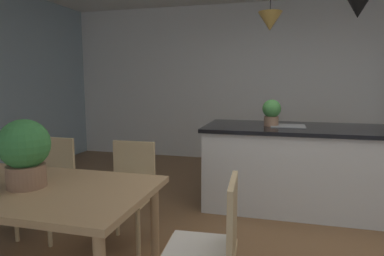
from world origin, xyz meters
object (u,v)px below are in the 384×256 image
(chair_far_right, at_px, (129,190))
(potted_plant_on_island, at_px, (272,112))
(kitchen_island, at_px, (305,167))
(potted_plant_on_table, at_px, (25,151))
(chair_kitchen_end, at_px, (208,249))
(dining_table, at_px, (15,196))
(chair_far_left, at_px, (48,183))

(chair_far_right, relative_size, potted_plant_on_island, 3.01)
(chair_far_right, relative_size, kitchen_island, 0.40)
(kitchen_island, bearing_deg, potted_plant_on_table, -130.60)
(potted_plant_on_table, bearing_deg, chair_kitchen_end, 0.90)
(kitchen_island, bearing_deg, chair_far_right, -140.02)
(dining_table, distance_m, kitchen_island, 2.82)
(chair_far_left, bearing_deg, potted_plant_on_island, 33.30)
(potted_plant_on_island, height_order, potted_plant_on_table, potted_plant_on_island)
(dining_table, bearing_deg, potted_plant_on_island, 53.68)
(dining_table, bearing_deg, chair_far_left, 116.14)
(dining_table, xyz_separation_m, potted_plant_on_table, (0.11, -0.01, 0.30))
(dining_table, relative_size, potted_plant_on_table, 4.20)
(chair_far_left, distance_m, kitchen_island, 2.62)
(dining_table, height_order, chair_far_left, chair_far_left)
(chair_kitchen_end, distance_m, kitchen_island, 2.16)
(dining_table, distance_m, potted_plant_on_island, 2.60)
(chair_far_right, height_order, kitchen_island, kitchen_island)
(chair_kitchen_end, bearing_deg, chair_far_right, 136.79)
(kitchen_island, height_order, potted_plant_on_island, potted_plant_on_island)
(chair_far_left, relative_size, chair_far_right, 1.00)
(dining_table, xyz_separation_m, potted_plant_on_island, (1.52, 2.07, 0.39))
(chair_far_right, relative_size, chair_kitchen_end, 1.00)
(dining_table, bearing_deg, kitchen_island, 47.45)
(potted_plant_on_island, bearing_deg, potted_plant_on_table, -124.04)
(chair_kitchen_end, bearing_deg, chair_far_left, 153.99)
(chair_far_right, xyz_separation_m, kitchen_island, (1.50, 1.26, -0.01))
(dining_table, relative_size, chair_kitchen_end, 2.03)
(chair_far_left, height_order, potted_plant_on_island, potted_plant_on_island)
(chair_kitchen_end, xyz_separation_m, potted_plant_on_table, (-1.14, -0.02, 0.49))
(dining_table, height_order, potted_plant_on_island, potted_plant_on_island)
(kitchen_island, distance_m, potted_plant_on_table, 2.79)
(dining_table, relative_size, kitchen_island, 0.81)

